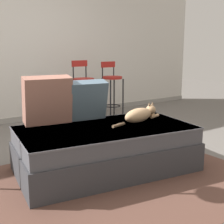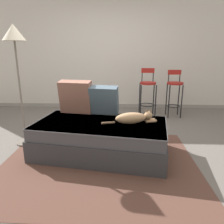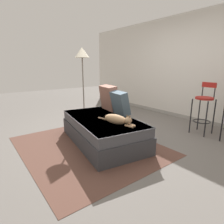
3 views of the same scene
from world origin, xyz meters
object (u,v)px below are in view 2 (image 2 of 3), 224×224
object	(u,v)px
throw_pillow_corner	(76,97)
floor_lamp	(15,45)
throw_pillow_middle	(104,100)
cat	(133,118)
couch	(101,138)
bar_stool_by_doorway	(175,89)
bar_stool_near_window	(148,90)

from	to	relation	value
throw_pillow_corner	floor_lamp	world-z (taller)	floor_lamp
floor_lamp	throw_pillow_middle	bearing A→B (deg)	4.23
throw_pillow_middle	cat	distance (m)	0.60
couch	throw_pillow_middle	distance (m)	0.59
throw_pillow_middle	floor_lamp	world-z (taller)	floor_lamp
throw_pillow_corner	bar_stool_by_doorway	size ratio (longest dim) A/B	0.52
couch	throw_pillow_corner	size ratio (longest dim) A/B	3.66
bar_stool_near_window	throw_pillow_corner	bearing A→B (deg)	-131.53
couch	floor_lamp	xyz separation A→B (m)	(-1.20, 0.30, 1.24)
throw_pillow_middle	cat	bearing A→B (deg)	-44.00
bar_stool_by_doorway	floor_lamp	xyz separation A→B (m)	(-2.62, -1.59, 0.88)
couch	cat	distance (m)	0.53
throw_pillow_corner	throw_pillow_middle	world-z (taller)	throw_pillow_corner
bar_stool_by_doorway	floor_lamp	bearing A→B (deg)	-148.79
floor_lamp	couch	bearing A→B (deg)	-13.76
cat	bar_stool_by_doorway	bearing A→B (deg)	62.79
cat	bar_stool_by_doorway	world-z (taller)	bar_stool_by_doorway
cat	throw_pillow_corner	bearing A→B (deg)	150.98
throw_pillow_corner	cat	xyz separation A→B (m)	(0.86, -0.48, -0.18)
couch	throw_pillow_corner	distance (m)	0.78
bar_stool_by_doorway	throw_pillow_corner	bearing A→B (deg)	-142.14
throw_pillow_corner	bar_stool_near_window	distance (m)	1.91
couch	bar_stool_near_window	xyz separation A→B (m)	(0.84, 1.88, 0.36)
bar_stool_near_window	throw_pillow_middle	bearing A→B (deg)	-118.88
bar_stool_near_window	bar_stool_by_doorway	size ratio (longest dim) A/B	1.03
cat	bar_stool_by_doorway	size ratio (longest dim) A/B	0.74
throw_pillow_corner	bar_stool_by_doorway	world-z (taller)	bar_stool_by_doorway
couch	cat	world-z (taller)	cat
throw_pillow_corner	bar_stool_near_window	world-z (taller)	bar_stool_near_window
throw_pillow_middle	bar_stool_near_window	size ratio (longest dim) A/B	0.44
bar_stool_near_window	floor_lamp	distance (m)	2.74
cat	floor_lamp	size ratio (longest dim) A/B	0.42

